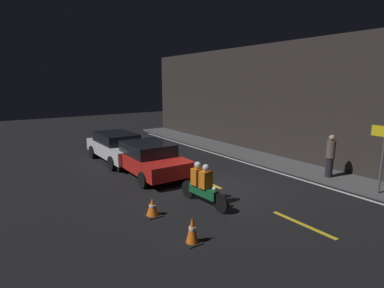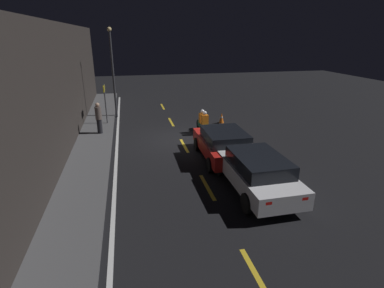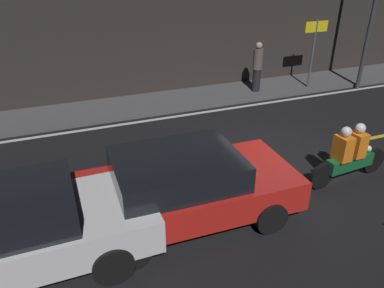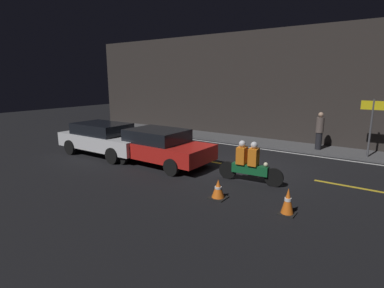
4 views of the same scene
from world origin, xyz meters
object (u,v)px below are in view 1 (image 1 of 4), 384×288
object	(u,v)px
pedestrian	(330,156)
sedan_white	(118,146)
taxi_red	(149,158)
shop_sign	(384,145)
traffic_cone_near	(152,207)
motorcycle	(202,185)
traffic_cone_mid	(192,230)

from	to	relation	value
pedestrian	sedan_white	bearing A→B (deg)	-142.65
taxi_red	shop_sign	size ratio (longest dim) A/B	1.71
traffic_cone_near	shop_sign	xyz separation A→B (m)	(3.09, 7.14, 1.54)
taxi_red	traffic_cone_near	xyz separation A→B (m)	(3.66, -1.78, -0.47)
motorcycle	traffic_cone_near	size ratio (longest dim) A/B	3.94
shop_sign	taxi_red	bearing A→B (deg)	-141.51
pedestrian	taxi_red	bearing A→B (deg)	-129.90
taxi_red	shop_sign	xyz separation A→B (m)	(6.75, 5.36, 1.07)
taxi_red	traffic_cone_mid	world-z (taller)	taxi_red
motorcycle	traffic_cone_near	world-z (taller)	motorcycle
taxi_red	pedestrian	size ratio (longest dim) A/B	2.38
pedestrian	shop_sign	xyz separation A→B (m)	(2.01, -0.30, 0.81)
taxi_red	traffic_cone_near	size ratio (longest dim) A/B	7.50
motorcycle	pedestrian	xyz separation A→B (m)	(0.94, 5.70, 0.36)
traffic_cone_mid	pedestrian	size ratio (longest dim) A/B	0.40
sedan_white	shop_sign	size ratio (longest dim) A/B	1.85
taxi_red	shop_sign	distance (m)	8.69
traffic_cone_mid	motorcycle	bearing A→B (deg)	137.47
pedestrian	shop_sign	distance (m)	2.19
sedan_white	shop_sign	distance (m)	11.30
motorcycle	traffic_cone_mid	distance (m)	2.47
traffic_cone_mid	shop_sign	size ratio (longest dim) A/B	0.29
traffic_cone_mid	shop_sign	bearing A→B (deg)	80.73
motorcycle	shop_sign	bearing A→B (deg)	56.77
traffic_cone_near	traffic_cone_mid	bearing A→B (deg)	2.37
taxi_red	traffic_cone_near	distance (m)	4.09
traffic_cone_near	shop_sign	world-z (taller)	shop_sign
sedan_white	traffic_cone_near	xyz separation A→B (m)	(6.66, -1.54, -0.49)
pedestrian	shop_sign	size ratio (longest dim) A/B	0.72
traffic_cone_near	sedan_white	bearing A→B (deg)	167.02
shop_sign	traffic_cone_near	bearing A→B (deg)	-113.40
traffic_cone_near	traffic_cone_mid	distance (m)	1.94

